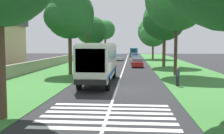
# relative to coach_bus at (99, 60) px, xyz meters

# --- Properties ---
(ground) EXTENTS (160.00, 160.00, 0.00)m
(ground) POSITION_rel_coach_bus_xyz_m (-3.50, -1.80, -2.15)
(ground) COLOR #262628
(grass_verge_left) EXTENTS (120.00, 8.00, 0.04)m
(grass_verge_left) POSITION_rel_coach_bus_xyz_m (11.50, 6.40, -2.13)
(grass_verge_left) COLOR #387533
(grass_verge_left) RESTS_ON ground
(grass_verge_right) EXTENTS (120.00, 8.00, 0.04)m
(grass_verge_right) POSITION_rel_coach_bus_xyz_m (11.50, -10.00, -2.13)
(grass_verge_right) COLOR #387533
(grass_verge_right) RESTS_ON ground
(centre_line) EXTENTS (110.00, 0.16, 0.01)m
(centre_line) POSITION_rel_coach_bus_xyz_m (11.50, -1.80, -2.14)
(centre_line) COLOR silver
(centre_line) RESTS_ON ground
(coach_bus) EXTENTS (11.16, 2.62, 3.73)m
(coach_bus) POSITION_rel_coach_bus_xyz_m (0.00, 0.00, 0.00)
(coach_bus) COLOR silver
(coach_bus) RESTS_ON ground
(zebra_crossing) EXTENTS (4.95, 6.80, 0.01)m
(zebra_crossing) POSITION_rel_coach_bus_xyz_m (-11.17, -1.80, -2.14)
(zebra_crossing) COLOR silver
(zebra_crossing) RESTS_ON ground
(trailing_car_0) EXTENTS (4.30, 1.78, 1.43)m
(trailing_car_0) POSITION_rel_coach_bus_xyz_m (17.44, -3.90, -1.48)
(trailing_car_0) COLOR #B21E1E
(trailing_car_0) RESTS_ON ground
(trailing_car_1) EXTENTS (4.30, 1.78, 1.43)m
(trailing_car_1) POSITION_rel_coach_bus_xyz_m (24.69, -3.72, -1.48)
(trailing_car_1) COLOR #B7A893
(trailing_car_1) RESTS_ON ground
(trailing_car_2) EXTENTS (4.30, 1.78, 1.43)m
(trailing_car_2) POSITION_rel_coach_bus_xyz_m (34.03, -0.19, -1.48)
(trailing_car_2) COLOR silver
(trailing_car_2) RESTS_ON ground
(trailing_car_3) EXTENTS (4.30, 1.78, 1.43)m
(trailing_car_3) POSITION_rel_coach_bus_xyz_m (40.82, -3.75, -1.48)
(trailing_car_3) COLOR navy
(trailing_car_3) RESTS_ON ground
(trailing_minibus_0) EXTENTS (6.00, 2.14, 2.53)m
(trailing_minibus_0) POSITION_rel_coach_bus_xyz_m (51.76, -3.58, -0.60)
(trailing_minibus_0) COLOR teal
(trailing_minibus_0) RESTS_ON ground
(roadside_tree_left_1) EXTENTS (6.17, 5.42, 10.27)m
(roadside_tree_left_1) POSITION_rel_coach_bus_xyz_m (48.39, 4.45, 5.31)
(roadside_tree_left_1) COLOR brown
(roadside_tree_left_1) RESTS_ON grass_verge_left
(roadside_tree_left_2) EXTENTS (6.58, 5.82, 10.03)m
(roadside_tree_left_2) POSITION_rel_coach_bus_xyz_m (6.55, 4.45, 4.88)
(roadside_tree_left_2) COLOR #4C3826
(roadside_tree_left_2) RESTS_ON grass_verge_left
(roadside_tree_left_3) EXTENTS (5.56, 4.66, 8.09)m
(roadside_tree_left_3) POSITION_rel_coach_bus_xyz_m (18.61, 3.61, 3.51)
(roadside_tree_left_3) COLOR #3D2D1E
(roadside_tree_left_3) RESTS_ON grass_verge_left
(roadside_tree_right_0) EXTENTS (8.10, 7.28, 12.39)m
(roadside_tree_right_0) POSITION_rel_coach_bus_xyz_m (6.64, -7.95, 6.49)
(roadside_tree_right_0) COLOR #4C3826
(roadside_tree_right_0) RESTS_ON grass_verge_right
(roadside_tree_right_2) EXTENTS (8.28, 6.94, 10.93)m
(roadside_tree_right_2) POSITION_rel_coach_bus_xyz_m (18.20, -7.92, 5.21)
(roadside_tree_right_2) COLOR brown
(roadside_tree_right_2) RESTS_ON grass_verge_right
(roadside_tree_right_3) EXTENTS (8.62, 7.26, 10.21)m
(roadside_tree_right_3) POSITION_rel_coach_bus_xyz_m (39.03, -7.88, 4.28)
(roadside_tree_right_3) COLOR brown
(roadside_tree_right_3) RESTS_ON grass_verge_right
(utility_pole) EXTENTS (0.24, 1.40, 8.95)m
(utility_pole) POSITION_rel_coach_bus_xyz_m (12.96, 3.36, 2.51)
(utility_pole) COLOR #473828
(utility_pole) RESTS_ON grass_verge_left
(roadside_wall) EXTENTS (70.00, 0.40, 1.40)m
(roadside_wall) POSITION_rel_coach_bus_xyz_m (16.50, 9.80, -1.40)
(roadside_wall) COLOR #9E937F
(roadside_wall) RESTS_ON grass_verge_left
(pedestrian) EXTENTS (0.34, 0.34, 1.69)m
(pedestrian) POSITION_rel_coach_bus_xyz_m (-1.61, -6.97, -1.24)
(pedestrian) COLOR #26262D
(pedestrian) RESTS_ON grass_verge_right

